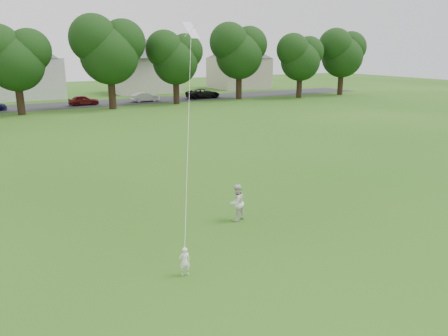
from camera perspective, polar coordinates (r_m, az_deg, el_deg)
ground at (r=13.71m, az=-2.60°, el=-12.26°), size 160.00×160.00×0.00m
street at (r=53.57m, az=-23.05°, el=7.36°), size 90.00×7.00×0.01m
toddler at (r=12.87m, az=-5.16°, el=-12.05°), size 0.35×0.26×0.88m
older_boy at (r=16.56m, az=1.67°, el=-4.53°), size 0.84×0.74×1.43m
kite at (r=16.24m, az=-4.65°, el=6.60°), size 2.59×4.59×11.32m
tree_row at (r=47.82m, az=-21.64°, el=14.16°), size 82.56×8.15×10.56m
parked_cars at (r=52.31m, az=-25.86°, el=7.55°), size 53.18×2.47×1.25m
house_row at (r=63.04m, az=-26.34°, el=12.36°), size 76.55×13.86×9.85m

